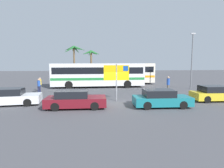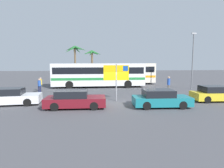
{
  "view_description": "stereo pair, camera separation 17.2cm",
  "coord_description": "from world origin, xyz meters",
  "px_view_note": "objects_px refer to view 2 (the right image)",
  "views": [
    {
      "loc": [
        -1.95,
        -15.11,
        3.36
      ],
      "look_at": [
        0.09,
        2.55,
        1.3
      ],
      "focal_mm": 30.35,
      "sensor_mm": 36.0,
      "label": 1
    },
    {
      "loc": [
        -1.78,
        -15.13,
        3.36
      ],
      "look_at": [
        0.09,
        2.55,
        1.3
      ],
      "focal_mm": 30.35,
      "sensor_mm": 36.0,
      "label": 2
    }
  ],
  "objects_px": {
    "ferry_sign": "(117,74)",
    "car_yellow": "(216,94)",
    "bus_rear_coach": "(115,72)",
    "pedestrian_by_bus": "(39,85)",
    "car_maroon": "(75,99)",
    "bus_front_coach": "(99,74)",
    "pedestrian_crossing_lot": "(169,83)",
    "pedestrian_near_sign": "(41,83)",
    "car_white": "(10,97)",
    "car_teal": "(161,99)"
  },
  "relations": [
    {
      "from": "bus_front_coach",
      "to": "pedestrian_by_bus",
      "type": "bearing_deg",
      "value": -146.94
    },
    {
      "from": "car_teal",
      "to": "pedestrian_by_bus",
      "type": "bearing_deg",
      "value": 147.59
    },
    {
      "from": "car_white",
      "to": "pedestrian_crossing_lot",
      "type": "height_order",
      "value": "pedestrian_crossing_lot"
    },
    {
      "from": "bus_rear_coach",
      "to": "pedestrian_crossing_lot",
      "type": "bearing_deg",
      "value": -61.63
    },
    {
      "from": "ferry_sign",
      "to": "car_white",
      "type": "height_order",
      "value": "ferry_sign"
    },
    {
      "from": "ferry_sign",
      "to": "pedestrian_by_bus",
      "type": "xyz_separation_m",
      "value": [
        -7.8,
        4.92,
        -1.39
      ]
    },
    {
      "from": "ferry_sign",
      "to": "bus_rear_coach",
      "type": "bearing_deg",
      "value": 83.19
    },
    {
      "from": "pedestrian_near_sign",
      "to": "bus_rear_coach",
      "type": "bearing_deg",
      "value": 75.11
    },
    {
      "from": "pedestrian_by_bus",
      "to": "pedestrian_near_sign",
      "type": "distance_m",
      "value": 1.2
    },
    {
      "from": "bus_rear_coach",
      "to": "car_maroon",
      "type": "xyz_separation_m",
      "value": [
        -4.78,
        -14.78,
        -1.15
      ]
    },
    {
      "from": "car_yellow",
      "to": "bus_front_coach",
      "type": "bearing_deg",
      "value": 135.45
    },
    {
      "from": "car_maroon",
      "to": "pedestrian_by_bus",
      "type": "relative_size",
      "value": 2.77
    },
    {
      "from": "car_white",
      "to": "pedestrian_near_sign",
      "type": "relative_size",
      "value": 2.8
    },
    {
      "from": "car_white",
      "to": "car_yellow",
      "type": "height_order",
      "value": "same"
    },
    {
      "from": "ferry_sign",
      "to": "car_yellow",
      "type": "distance_m",
      "value": 8.71
    },
    {
      "from": "bus_rear_coach",
      "to": "car_maroon",
      "type": "bearing_deg",
      "value": -107.91
    },
    {
      "from": "pedestrian_by_bus",
      "to": "pedestrian_crossing_lot",
      "type": "bearing_deg",
      "value": 88.28
    },
    {
      "from": "car_yellow",
      "to": "car_maroon",
      "type": "bearing_deg",
      "value": -172.57
    },
    {
      "from": "bus_front_coach",
      "to": "pedestrian_by_bus",
      "type": "relative_size",
      "value": 7.62
    },
    {
      "from": "bus_rear_coach",
      "to": "car_maroon",
      "type": "relative_size",
      "value": 2.75
    },
    {
      "from": "bus_front_coach",
      "to": "bus_rear_coach",
      "type": "bearing_deg",
      "value": 52.82
    },
    {
      "from": "bus_front_coach",
      "to": "bus_rear_coach",
      "type": "xyz_separation_m",
      "value": [
        2.59,
        3.41,
        0.0
      ]
    },
    {
      "from": "bus_front_coach",
      "to": "ferry_sign",
      "type": "height_order",
      "value": "ferry_sign"
    },
    {
      "from": "ferry_sign",
      "to": "pedestrian_crossing_lot",
      "type": "bearing_deg",
      "value": 29.93
    },
    {
      "from": "bus_front_coach",
      "to": "bus_rear_coach",
      "type": "height_order",
      "value": "same"
    },
    {
      "from": "pedestrian_near_sign",
      "to": "car_white",
      "type": "bearing_deg",
      "value": -54.78
    },
    {
      "from": "pedestrian_near_sign",
      "to": "pedestrian_crossing_lot",
      "type": "xyz_separation_m",
      "value": [
        14.17,
        -2.45,
        0.13
      ]
    },
    {
      "from": "car_yellow",
      "to": "car_maroon",
      "type": "distance_m",
      "value": 11.96
    },
    {
      "from": "bus_rear_coach",
      "to": "pedestrian_crossing_lot",
      "type": "height_order",
      "value": "bus_rear_coach"
    },
    {
      "from": "bus_front_coach",
      "to": "car_maroon",
      "type": "xyz_separation_m",
      "value": [
        -2.19,
        -11.37,
        -1.15
      ]
    },
    {
      "from": "car_teal",
      "to": "pedestrian_by_bus",
      "type": "distance_m",
      "value": 13.15
    },
    {
      "from": "car_teal",
      "to": "car_maroon",
      "type": "distance_m",
      "value": 6.4
    },
    {
      "from": "pedestrian_near_sign",
      "to": "ferry_sign",
      "type": "bearing_deg",
      "value": 2.8
    },
    {
      "from": "bus_rear_coach",
      "to": "pedestrian_by_bus",
      "type": "relative_size",
      "value": 7.62
    },
    {
      "from": "pedestrian_by_bus",
      "to": "pedestrian_crossing_lot",
      "type": "xyz_separation_m",
      "value": [
        14.0,
        -1.26,
        0.14
      ]
    },
    {
      "from": "ferry_sign",
      "to": "car_maroon",
      "type": "bearing_deg",
      "value": -148.32
    },
    {
      "from": "bus_rear_coach",
      "to": "car_yellow",
      "type": "distance_m",
      "value": 15.42
    },
    {
      "from": "bus_front_coach",
      "to": "bus_rear_coach",
      "type": "distance_m",
      "value": 4.28
    },
    {
      "from": "car_teal",
      "to": "pedestrian_crossing_lot",
      "type": "relative_size",
      "value": 2.38
    },
    {
      "from": "ferry_sign",
      "to": "pedestrian_by_bus",
      "type": "bearing_deg",
      "value": 147.09
    },
    {
      "from": "bus_rear_coach",
      "to": "pedestrian_near_sign",
      "type": "distance_m",
      "value": 11.41
    },
    {
      "from": "pedestrian_near_sign",
      "to": "pedestrian_crossing_lot",
      "type": "bearing_deg",
      "value": 30.44
    },
    {
      "from": "car_maroon",
      "to": "bus_rear_coach",
      "type": "bearing_deg",
      "value": 73.44
    },
    {
      "from": "car_teal",
      "to": "pedestrian_crossing_lot",
      "type": "height_order",
      "value": "pedestrian_crossing_lot"
    },
    {
      "from": "bus_front_coach",
      "to": "ferry_sign",
      "type": "xyz_separation_m",
      "value": [
        1.23,
        -9.2,
        0.54
      ]
    },
    {
      "from": "ferry_sign",
      "to": "car_white",
      "type": "bearing_deg",
      "value": -176.66
    },
    {
      "from": "ferry_sign",
      "to": "car_white",
      "type": "xyz_separation_m",
      "value": [
        -8.57,
        -0.6,
        -1.69
      ]
    },
    {
      "from": "car_maroon",
      "to": "pedestrian_near_sign",
      "type": "distance_m",
      "value": 9.45
    },
    {
      "from": "pedestrian_near_sign",
      "to": "pedestrian_crossing_lot",
      "type": "relative_size",
      "value": 0.89
    },
    {
      "from": "bus_rear_coach",
      "to": "bus_front_coach",
      "type": "bearing_deg",
      "value": -127.18
    }
  ]
}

